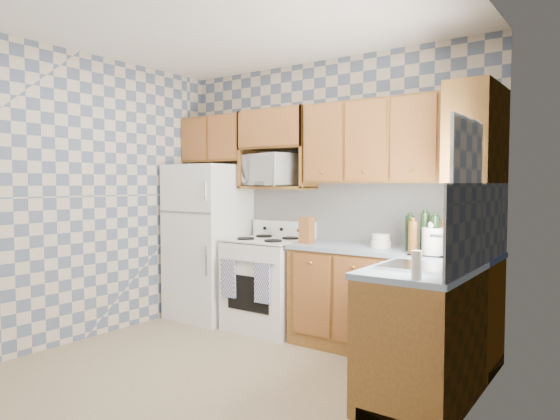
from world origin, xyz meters
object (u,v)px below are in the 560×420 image
object	(u,v)px
microwave	(272,170)
electric_kettle	(433,241)
stove_body	(268,285)
refrigerator	(208,242)

from	to	relation	value
microwave	electric_kettle	distance (m)	1.90
microwave	electric_kettle	size ratio (longest dim) A/B	2.82
stove_body	electric_kettle	distance (m)	1.82
stove_body	electric_kettle	xyz separation A→B (m)	(1.72, -0.16, 0.58)
stove_body	microwave	xyz separation A→B (m)	(-0.06, 0.13, 1.17)
stove_body	microwave	bearing A→B (deg)	112.63
stove_body	microwave	world-z (taller)	microwave
electric_kettle	microwave	bearing A→B (deg)	170.76
stove_body	electric_kettle	bearing A→B (deg)	-5.16
refrigerator	microwave	world-z (taller)	microwave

